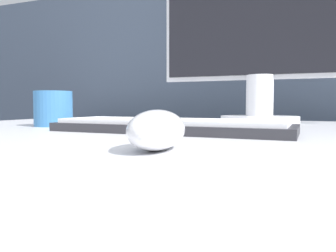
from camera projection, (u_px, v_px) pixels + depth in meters
name	position (u px, v px, depth m)	size (l,w,h in m)	color
partition_panel	(246.00, 148.00, 1.22)	(5.00, 0.03, 1.29)	#333D4C
computer_mouse_near	(157.00, 130.00, 0.36)	(0.07, 0.12, 0.05)	silver
keyboard	(170.00, 126.00, 0.60)	(0.45, 0.16, 0.02)	#28282D
monitor	(261.00, 10.00, 0.87)	(0.54, 0.21, 0.57)	white
mug	(53.00, 109.00, 0.77)	(0.09, 0.09, 0.08)	teal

